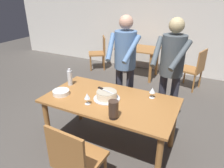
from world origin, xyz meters
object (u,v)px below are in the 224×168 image
at_px(person_standing_beside, 171,66).
at_px(background_chair_0, 100,51).
at_px(main_dining_table, 110,106).
at_px(wine_glass_near, 152,91).
at_px(plate_stack, 61,92).
at_px(water_bottle, 70,78).
at_px(hurricane_lamp, 113,109).
at_px(cake_knife, 103,89).
at_px(wine_glass_far, 87,97).
at_px(person_cutting_cake, 125,60).
at_px(chair_near_side, 76,159).
at_px(cake_on_platter, 107,95).
at_px(background_table, 138,54).
at_px(background_chair_1, 194,68).

distance_m(person_standing_beside, background_chair_0, 3.15).
relative_size(main_dining_table, wine_glass_near, 11.70).
height_order(plate_stack, water_bottle, water_bottle).
relative_size(water_bottle, person_standing_beside, 0.15).
bearing_deg(main_dining_table, water_bottle, 169.56).
bearing_deg(main_dining_table, hurricane_lamp, -57.61).
bearing_deg(cake_knife, wine_glass_far, -108.72).
bearing_deg(person_cutting_cake, cake_knife, -91.87).
bearing_deg(person_cutting_cake, main_dining_table, -82.30).
xyz_separation_m(wine_glass_far, background_chair_0, (-1.54, 2.96, -0.36)).
height_order(water_bottle, hurricane_lamp, water_bottle).
distance_m(plate_stack, wine_glass_far, 0.46).
distance_m(cake_knife, chair_near_side, 0.93).
height_order(plate_stack, person_standing_beside, person_standing_beside).
bearing_deg(wine_glass_near, plate_stack, -157.69).
xyz_separation_m(water_bottle, person_cutting_cake, (0.64, 0.53, 0.21)).
relative_size(cake_on_platter, wine_glass_near, 2.36).
bearing_deg(background_chair_0, hurricane_lamp, -57.57).
relative_size(plate_stack, wine_glass_far, 1.53).
relative_size(person_cutting_cake, background_table, 1.72).
distance_m(plate_stack, background_chair_0, 3.11).
bearing_deg(person_standing_beside, person_cutting_cake, -177.47).
relative_size(water_bottle, background_table, 0.25).
bearing_deg(cake_on_platter, person_cutting_cake, 94.04).
bearing_deg(person_cutting_cake, background_chair_0, 128.52).
xyz_separation_m(cake_knife, person_cutting_cake, (0.02, 0.65, 0.21)).
xyz_separation_m(hurricane_lamp, chair_near_side, (-0.18, -0.47, -0.37)).
distance_m(main_dining_table, hurricane_lamp, 0.47).
bearing_deg(person_cutting_cake, person_standing_beside, 2.53).
height_order(wine_glass_far, water_bottle, water_bottle).
xyz_separation_m(cake_on_platter, background_chair_1, (0.81, 2.51, -0.31)).
height_order(water_bottle, background_chair_0, water_bottle).
bearing_deg(person_cutting_cake, hurricane_lamp, -72.77).
height_order(cake_knife, water_bottle, water_bottle).
distance_m(main_dining_table, background_chair_1, 2.62).
distance_m(plate_stack, water_bottle, 0.33).
xyz_separation_m(cake_on_platter, chair_near_side, (0.08, -0.82, -0.31)).
xyz_separation_m(wine_glass_far, chair_near_side, (0.23, -0.60, -0.36)).
bearing_deg(water_bottle, chair_near_side, -51.40).
distance_m(cake_knife, background_chair_1, 2.67).
bearing_deg(background_chair_1, water_bottle, -122.30).
xyz_separation_m(wine_glass_far, water_bottle, (-0.53, 0.36, 0.01)).
relative_size(cake_knife, background_table, 0.26).
distance_m(main_dining_table, wine_glass_far, 0.36).
height_order(main_dining_table, wine_glass_near, wine_glass_near).
bearing_deg(hurricane_lamp, background_chair_0, 122.43).
bearing_deg(background_chair_1, background_table, 172.85).
distance_m(cake_knife, wine_glass_near, 0.64).
xyz_separation_m(plate_stack, wine_glass_far, (0.45, -0.06, 0.07)).
relative_size(wine_glass_far, background_chair_1, 0.16).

